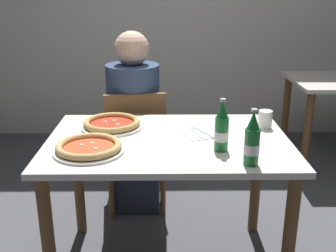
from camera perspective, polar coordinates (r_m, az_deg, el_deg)
back_wall_tiled at (r=4.11m, az=-0.37°, el=16.57°), size 7.00×0.10×2.60m
dining_table_main at (r=2.08m, az=0.02°, el=-4.72°), size 1.20×0.80×0.75m
chair_behind_table at (r=2.71m, az=-4.57°, el=-2.52°), size 0.45×0.45×0.85m
diner_seated at (r=2.73m, az=-4.74°, el=-0.14°), size 0.34×0.34×1.21m
pizza_margherita_near at (r=1.91m, az=-10.92°, el=-2.95°), size 0.33×0.33×0.04m
pizza_marinara_far at (r=2.22m, az=-7.80°, el=0.30°), size 0.33×0.33×0.04m
beer_bottle_left at (r=1.75m, az=11.59°, el=-2.15°), size 0.07×0.07×0.25m
beer_bottle_center at (r=1.88m, az=7.45°, el=-0.42°), size 0.07×0.07×0.25m
napkin_with_cutlery at (r=2.12m, az=4.51°, el=-0.99°), size 0.23×0.23×0.01m
paper_cup at (r=2.24m, az=13.34°, el=0.91°), size 0.07×0.07×0.09m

